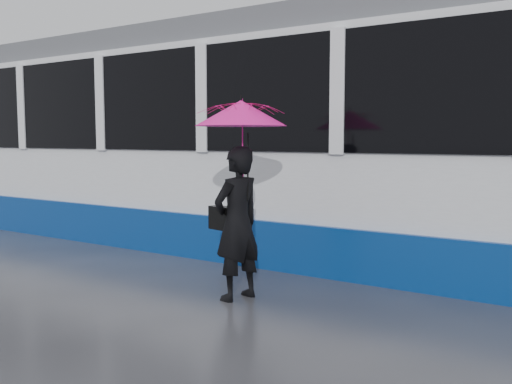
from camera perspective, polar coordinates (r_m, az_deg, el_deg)
The scene contains 5 objects.
ground at distance 6.02m, azimuth -0.79°, elevation -10.69°, with size 90.00×90.00×0.00m, color #2B2B30.
rails at distance 8.14m, azimuth 9.28°, elevation -6.42°, with size 34.00×1.51×0.02m.
woman at distance 5.87m, azimuth -1.89°, elevation -3.16°, with size 0.58×0.38×1.59m, color black.
umbrella at distance 5.78m, azimuth -1.51°, elevation 6.10°, with size 1.11×1.11×1.07m.
handbag at distance 6.01m, azimuth -3.49°, elevation -2.60°, with size 0.30×0.18×0.43m.
Camera 1 is at (3.27, -4.77, 1.67)m, focal length 40.00 mm.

